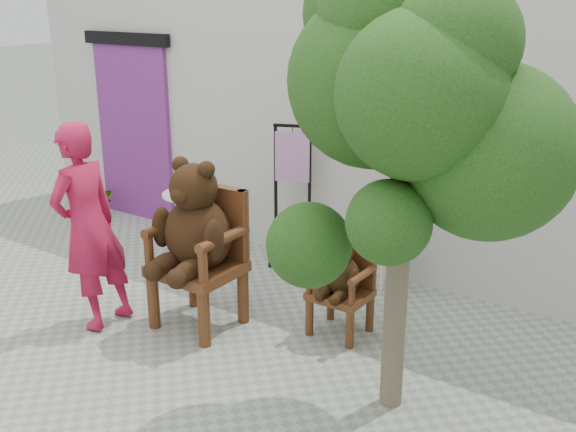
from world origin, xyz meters
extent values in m
plane|color=gray|center=(0.00, 0.00, 0.00)|extent=(60.00, 60.00, 0.00)
cube|color=beige|center=(0.00, 3.10, 1.50)|extent=(9.00, 1.00, 3.00)
cube|color=#722776|center=(-3.00, 2.58, 1.10)|extent=(1.20, 0.08, 2.20)
cube|color=black|center=(-3.00, 2.54, 2.25)|extent=(1.40, 0.06, 0.15)
cylinder|color=#45220E|center=(-0.63, 0.47, 0.24)|extent=(0.10, 0.10, 0.49)
cylinder|color=#45220E|center=(-0.63, 0.99, 0.24)|extent=(0.10, 0.10, 0.49)
cylinder|color=#45220E|center=(-0.06, 0.47, 0.24)|extent=(0.10, 0.10, 0.49)
cylinder|color=#45220E|center=(-0.06, 0.99, 0.24)|extent=(0.10, 0.10, 0.49)
cube|color=#45220E|center=(-0.34, 0.73, 0.53)|extent=(0.69, 0.64, 0.09)
cube|color=#45220E|center=(-0.34, 1.00, 0.90)|extent=(0.66, 0.09, 0.64)
cylinder|color=#45220E|center=(-0.64, 1.00, 0.90)|extent=(0.09, 0.09, 0.64)
cylinder|color=#45220E|center=(-0.64, 0.47, 0.72)|extent=(0.08, 0.08, 0.29)
cylinder|color=#45220E|center=(-0.64, 0.73, 0.87)|extent=(0.09, 0.60, 0.09)
cylinder|color=#45220E|center=(-0.04, 1.00, 0.90)|extent=(0.09, 0.09, 0.64)
cylinder|color=#45220E|center=(-0.04, 0.47, 0.72)|extent=(0.08, 0.08, 0.29)
cylinder|color=#45220E|center=(-0.04, 0.73, 0.87)|extent=(0.09, 0.60, 0.09)
ellipsoid|color=black|center=(-0.34, 0.76, 0.84)|extent=(0.61, 0.52, 0.64)
sphere|color=black|center=(-0.34, 0.73, 1.26)|extent=(0.40, 0.40, 0.40)
ellipsoid|color=black|center=(-0.34, 0.56, 1.22)|extent=(0.18, 0.15, 0.15)
sphere|color=black|center=(-0.49, 0.74, 1.43)|extent=(0.14, 0.14, 0.14)
sphere|color=black|center=(-0.20, 0.74, 1.43)|extent=(0.14, 0.14, 0.14)
ellipsoid|color=black|center=(-0.63, 0.62, 0.88)|extent=(0.14, 0.20, 0.36)
ellipsoid|color=black|center=(-0.48, 0.48, 0.63)|extent=(0.18, 0.36, 0.18)
sphere|color=black|center=(-0.48, 0.34, 0.61)|extent=(0.17, 0.17, 0.17)
ellipsoid|color=black|center=(-0.06, 0.62, 0.88)|extent=(0.14, 0.20, 0.36)
ellipsoid|color=black|center=(-0.21, 0.48, 0.63)|extent=(0.18, 0.36, 0.18)
sphere|color=black|center=(-0.21, 0.34, 0.61)|extent=(0.17, 0.17, 0.17)
cylinder|color=#45220E|center=(0.56, 1.11, 0.16)|extent=(0.07, 0.07, 0.33)
cylinder|color=#45220E|center=(0.56, 1.46, 0.16)|extent=(0.07, 0.07, 0.33)
cylinder|color=#45220E|center=(0.95, 1.11, 0.16)|extent=(0.07, 0.07, 0.33)
cylinder|color=#45220E|center=(0.95, 1.46, 0.16)|extent=(0.07, 0.07, 0.33)
cube|color=#45220E|center=(0.76, 1.29, 0.36)|extent=(0.47, 0.43, 0.06)
cube|color=#45220E|center=(0.76, 1.47, 0.61)|extent=(0.45, 0.06, 0.43)
cylinder|color=#45220E|center=(0.55, 1.47, 0.61)|extent=(0.06, 0.06, 0.43)
cylinder|color=#45220E|center=(0.55, 1.11, 0.49)|extent=(0.05, 0.05, 0.20)
cylinder|color=#45220E|center=(0.55, 1.29, 0.59)|extent=(0.06, 0.41, 0.06)
cylinder|color=#45220E|center=(0.96, 1.47, 0.61)|extent=(0.06, 0.06, 0.43)
cylinder|color=#45220E|center=(0.96, 1.11, 0.49)|extent=(0.05, 0.05, 0.20)
cylinder|color=#45220E|center=(0.96, 1.29, 0.59)|extent=(0.06, 0.41, 0.06)
ellipsoid|color=black|center=(0.76, 1.29, 0.53)|extent=(0.33, 0.28, 0.34)
sphere|color=black|center=(0.76, 1.28, 0.76)|extent=(0.22, 0.22, 0.22)
ellipsoid|color=black|center=(0.76, 1.19, 0.74)|extent=(0.10, 0.08, 0.08)
sphere|color=black|center=(0.68, 1.28, 0.85)|extent=(0.08, 0.08, 0.08)
sphere|color=black|center=(0.83, 1.28, 0.85)|extent=(0.08, 0.08, 0.08)
ellipsoid|color=black|center=(0.60, 1.22, 0.56)|extent=(0.08, 0.11, 0.20)
ellipsoid|color=black|center=(0.68, 1.14, 0.42)|extent=(0.10, 0.19, 0.10)
sphere|color=black|center=(0.68, 1.07, 0.41)|extent=(0.09, 0.09, 0.09)
ellipsoid|color=black|center=(0.91, 1.22, 0.56)|extent=(0.08, 0.11, 0.20)
ellipsoid|color=black|center=(0.83, 1.14, 0.42)|extent=(0.10, 0.19, 0.10)
sphere|color=black|center=(0.83, 1.07, 0.41)|extent=(0.09, 0.09, 0.09)
imported|color=#B1153D|center=(-1.15, 0.27, 0.89)|extent=(0.45, 0.66, 1.77)
cylinder|color=white|center=(-1.54, 1.96, 0.69)|extent=(0.60, 0.60, 0.03)
cylinder|color=white|center=(-1.54, 1.96, 0.35)|extent=(0.06, 0.06, 0.68)
cylinder|color=white|center=(-1.54, 1.96, 0.01)|extent=(0.44, 0.44, 0.03)
cube|color=black|center=(-0.62, 2.28, 0.75)|extent=(0.04, 0.04, 1.50)
cube|color=black|center=(-0.28, 2.42, 0.75)|extent=(0.04, 0.04, 1.50)
cube|color=black|center=(-0.45, 2.35, 1.50)|extent=(0.38, 0.18, 0.03)
cube|color=black|center=(-0.45, 2.35, 0.03)|extent=(0.55, 0.49, 0.06)
cube|color=#BB80B7|center=(-0.44, 2.34, 1.18)|extent=(0.35, 0.17, 0.52)
cylinder|color=black|center=(-0.45, 2.35, 1.47)|extent=(0.01, 0.01, 0.08)
cylinder|color=white|center=(0.75, 2.35, 0.44)|extent=(0.32, 0.32, 0.03)
cylinder|color=white|center=(0.83, 2.43, 0.22)|extent=(0.03, 0.03, 0.44)
cylinder|color=white|center=(0.66, 2.43, 0.22)|extent=(0.03, 0.03, 0.44)
cylinder|color=white|center=(0.66, 2.27, 0.22)|extent=(0.03, 0.03, 0.44)
cylinder|color=white|center=(0.83, 2.27, 0.22)|extent=(0.03, 0.03, 0.44)
cylinder|color=black|center=(0.72, 2.39, 1.05)|extent=(0.10, 0.07, 0.80)
cylinder|color=olive|center=(0.70, 2.42, 1.38)|extent=(0.04, 0.04, 0.08)
cylinder|color=black|center=(0.72, 2.31, 1.05)|extent=(0.12, 0.10, 0.80)
cylinder|color=olive|center=(0.69, 2.28, 1.38)|extent=(0.04, 0.04, 0.08)
cylinder|color=black|center=(0.70, 2.35, 1.05)|extent=(0.03, 0.15, 0.79)
cylinder|color=olive|center=(0.65, 2.34, 1.38)|extent=(0.04, 0.05, 0.08)
cylinder|color=black|center=(0.76, 2.30, 1.05)|extent=(0.14, 0.06, 0.80)
cylinder|color=olive|center=(0.78, 2.26, 1.38)|extent=(0.05, 0.04, 0.08)
cylinder|color=black|center=(0.72, 2.39, 1.05)|extent=(0.11, 0.09, 0.80)
cylinder|color=olive|center=(0.69, 2.42, 1.38)|extent=(0.04, 0.04, 0.08)
cylinder|color=black|center=(0.72, 2.31, 1.05)|extent=(0.09, 0.07, 0.80)
cylinder|color=olive|center=(0.70, 2.28, 1.38)|extent=(0.04, 0.04, 0.07)
cylinder|color=brown|center=(1.58, 0.59, 1.37)|extent=(0.16, 0.16, 2.75)
sphere|color=#13350E|center=(1.43, 0.44, 2.28)|extent=(1.07, 1.07, 1.07)
sphere|color=#13350E|center=(1.44, 0.89, 2.25)|extent=(0.96, 0.96, 0.96)
sphere|color=#13350E|center=(1.13, 0.84, 2.65)|extent=(0.82, 0.82, 0.82)
sphere|color=#13350E|center=(2.16, 0.43, 1.94)|extent=(1.01, 1.01, 1.01)
sphere|color=#13350E|center=(2.00, 0.22, 2.54)|extent=(0.69, 0.69, 0.69)
sphere|color=#13350E|center=(1.86, 0.14, 2.27)|extent=(0.94, 0.94, 0.94)
sphere|color=#13350E|center=(1.48, 0.40, 2.67)|extent=(0.77, 0.77, 0.77)
sphere|color=#13350E|center=(1.18, 0.10, 1.27)|extent=(0.55, 0.55, 0.55)
sphere|color=#13350E|center=(1.77, 0.01, 1.57)|extent=(0.49, 0.49, 0.49)
imported|color=#13350E|center=(-3.40, 2.12, 0.23)|extent=(0.49, 0.45, 0.46)
camera|label=1|loc=(3.31, -3.24, 2.80)|focal=42.00mm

